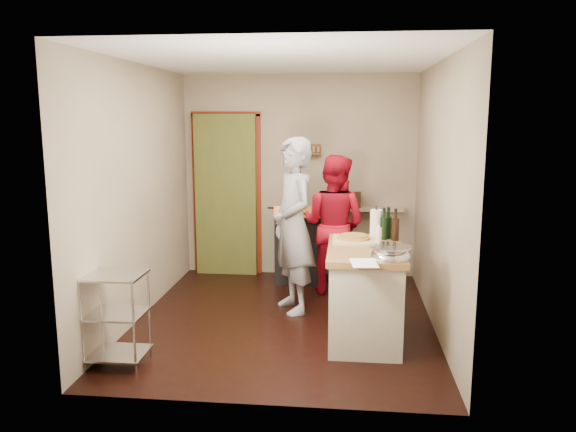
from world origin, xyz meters
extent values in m
plane|color=black|center=(0.00, 0.00, 0.00)|extent=(3.50, 3.50, 0.00)
cube|color=tan|center=(0.00, 1.75, 1.30)|extent=(3.00, 0.04, 2.60)
cube|color=#565B23|center=(-0.95, 1.80, 1.05)|extent=(0.80, 0.40, 2.10)
cube|color=maroon|center=(-1.37, 1.73, 1.05)|extent=(0.06, 0.06, 2.10)
cube|color=maroon|center=(-0.53, 1.73, 1.05)|extent=(0.06, 0.06, 2.10)
cube|color=maroon|center=(-0.95, 1.73, 2.10)|extent=(0.90, 0.06, 0.06)
cube|color=brown|center=(0.05, 1.70, 1.60)|extent=(0.46, 0.09, 0.03)
cube|color=brown|center=(0.05, 1.74, 1.66)|extent=(0.46, 0.02, 0.12)
cube|color=olive|center=(0.05, 1.70, 1.66)|extent=(0.42, 0.04, 0.07)
cube|color=tan|center=(0.95, 1.65, 0.90)|extent=(0.80, 0.18, 0.04)
cube|color=black|center=(0.75, 1.65, 1.02)|extent=(0.10, 0.14, 0.22)
cube|color=tan|center=(-1.50, 0.00, 1.30)|extent=(0.04, 3.50, 2.60)
cube|color=tan|center=(1.50, 0.00, 1.30)|extent=(0.04, 3.50, 2.60)
cube|color=white|center=(0.00, 0.00, 2.61)|extent=(3.00, 3.50, 0.02)
cube|color=black|center=(0.05, 1.43, 0.40)|extent=(0.60, 0.55, 0.80)
cube|color=black|center=(0.05, 1.43, 0.83)|extent=(0.60, 0.55, 0.06)
cube|color=#984B16|center=(0.05, 1.15, 0.92)|extent=(0.60, 0.15, 0.17)
cylinder|color=black|center=(-0.10, 1.56, 0.91)|extent=(0.26, 0.26, 0.05)
cylinder|color=silver|center=(-1.50, -1.38, 0.40)|extent=(0.02, 0.02, 0.80)
cylinder|color=silver|center=(-1.06, -1.38, 0.40)|extent=(0.02, 0.02, 0.80)
cylinder|color=silver|center=(-1.50, -1.02, 0.40)|extent=(0.02, 0.02, 0.80)
cylinder|color=silver|center=(-1.06, -1.02, 0.40)|extent=(0.02, 0.02, 0.80)
cube|color=silver|center=(-1.28, -1.20, 0.10)|extent=(0.48, 0.40, 0.02)
cube|color=silver|center=(-1.28, -1.20, 0.45)|extent=(0.48, 0.40, 0.02)
cube|color=silver|center=(-1.28, -1.20, 0.78)|extent=(0.48, 0.40, 0.02)
cube|color=beige|center=(0.80, -0.40, 0.41)|extent=(0.63, 1.11, 0.82)
cube|color=olive|center=(0.80, -0.40, 0.85)|extent=(0.69, 1.17, 0.06)
cube|color=#D1B67F|center=(0.69, -0.15, 0.89)|extent=(0.40, 0.40, 0.02)
cylinder|color=#CB813F|center=(0.69, -0.15, 0.92)|extent=(0.32, 0.32, 0.02)
ellipsoid|color=silver|center=(0.99, -0.81, 0.94)|extent=(0.35, 0.35, 0.11)
cylinder|color=white|center=(0.91, 0.03, 1.02)|extent=(0.12, 0.12, 0.28)
cylinder|color=silver|center=(0.92, -0.33, 0.97)|extent=(0.06, 0.06, 0.17)
cube|color=white|center=(0.77, -0.98, 0.88)|extent=(0.24, 0.32, 0.00)
cylinder|color=black|center=(1.03, 0.01, 1.04)|extent=(0.08, 0.08, 0.31)
cylinder|color=black|center=(1.09, -0.07, 1.04)|extent=(0.08, 0.08, 0.31)
cylinder|color=black|center=(0.98, -0.04, 1.04)|extent=(0.08, 0.08, 0.31)
imported|color=silver|center=(0.06, 0.30, 0.93)|extent=(0.71, 0.81, 1.86)
imported|color=#B60C20|center=(0.47, 0.99, 0.82)|extent=(0.98, 0.89, 1.64)
camera|label=1|loc=(0.61, -5.49, 2.07)|focal=35.00mm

